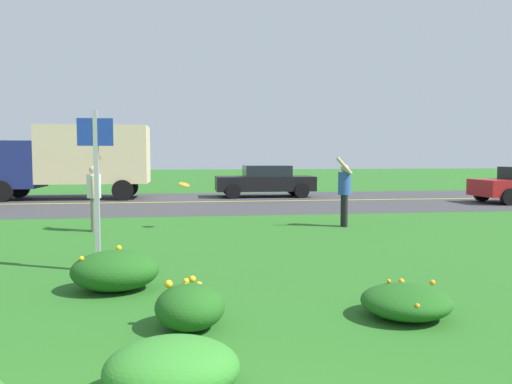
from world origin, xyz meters
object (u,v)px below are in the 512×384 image
object	(u,v)px
sign_post_by_roadside	(96,175)
frisbee_orange	(184,185)
person_thrower_white_shirt	(94,192)
box_truck_navy	(74,158)
car_black_center_left	(265,181)
person_catcher_blue_shirt	(344,189)

from	to	relation	value
sign_post_by_roadside	frisbee_orange	bearing A→B (deg)	73.54
person_thrower_white_shirt	box_truck_navy	bearing A→B (deg)	104.64
sign_post_by_roadside	car_black_center_left	xyz separation A→B (m)	(5.04, 14.44, -0.84)
car_black_center_left	frisbee_orange	bearing A→B (deg)	-110.54
sign_post_by_roadside	car_black_center_left	distance (m)	15.32
person_thrower_white_shirt	frisbee_orange	xyz separation A→B (m)	(2.23, 0.15, 0.15)
frisbee_orange	box_truck_navy	world-z (taller)	box_truck_navy
frisbee_orange	car_black_center_left	distance (m)	10.42
box_truck_navy	frisbee_orange	bearing A→B (deg)	-63.70
sign_post_by_roadside	person_catcher_blue_shirt	bearing A→B (deg)	38.68
person_thrower_white_shirt	car_black_center_left	world-z (taller)	person_thrower_white_shirt
person_catcher_blue_shirt	frisbee_orange	xyz separation A→B (m)	(-4.22, 0.20, 0.14)
person_thrower_white_shirt	person_catcher_blue_shirt	bearing A→B (deg)	-0.40
box_truck_navy	person_catcher_blue_shirt	bearing A→B (deg)	-47.76
car_black_center_left	box_truck_navy	xyz separation A→B (m)	(-8.48, -0.00, 1.06)
person_catcher_blue_shirt	car_black_center_left	size ratio (longest dim) A/B	0.41
person_catcher_blue_shirt	person_thrower_white_shirt	bearing A→B (deg)	179.60
sign_post_by_roadside	frisbee_orange	xyz separation A→B (m)	(1.38, 4.68, -0.44)
person_thrower_white_shirt	frisbee_orange	world-z (taller)	person_thrower_white_shirt
person_catcher_blue_shirt	box_truck_navy	size ratio (longest dim) A/B	0.28
frisbee_orange	box_truck_navy	size ratio (longest dim) A/B	0.04
sign_post_by_roadside	frisbee_orange	distance (m)	4.90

